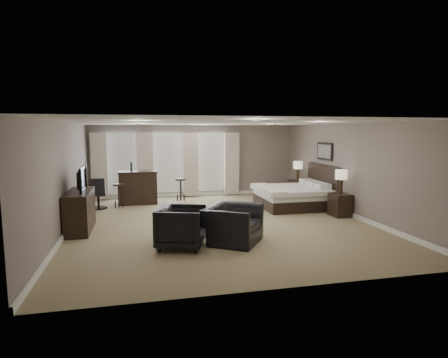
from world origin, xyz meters
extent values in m
cube|color=#867855|center=(0.00, 0.00, 0.00)|extent=(7.60, 8.60, 0.04)
cube|color=silver|center=(0.00, 0.00, 2.60)|extent=(7.60, 8.60, 0.04)
cube|color=slate|center=(0.00, 4.25, 1.30)|extent=(7.50, 0.04, 2.60)
cube|color=slate|center=(0.00, -4.25, 1.30)|extent=(7.50, 0.04, 2.60)
cube|color=slate|center=(-3.75, 0.00, 1.30)|extent=(0.04, 8.50, 2.60)
cube|color=slate|center=(3.75, 0.00, 1.30)|extent=(0.04, 8.50, 2.60)
cube|color=silver|center=(-2.60, 4.19, 1.25)|extent=(1.15, 0.04, 2.05)
cube|color=silver|center=(-1.00, 4.19, 1.25)|extent=(1.15, 0.04, 2.05)
cube|color=silver|center=(0.60, 4.19, 1.25)|extent=(1.15, 0.04, 2.05)
cube|color=#BDB09D|center=(-3.35, 4.07, 1.18)|extent=(0.55, 0.12, 2.30)
cube|color=#BDB09D|center=(-1.80, 4.07, 1.18)|extent=(0.55, 0.12, 2.30)
cube|color=#BDB09D|center=(-0.20, 4.07, 1.18)|extent=(0.55, 0.12, 2.30)
cube|color=#BDB09D|center=(1.35, 4.07, 1.18)|extent=(0.55, 0.12, 2.30)
cube|color=silver|center=(2.58, 1.44, 0.66)|extent=(2.09, 1.99, 1.33)
cube|color=black|center=(3.47, -0.01, 0.32)|extent=(0.48, 0.59, 0.64)
cube|color=black|center=(3.47, 2.89, 0.33)|extent=(0.49, 0.60, 0.65)
cube|color=beige|center=(3.47, -0.01, 0.98)|extent=(0.33, 0.33, 0.67)
cube|color=beige|center=(3.47, 2.89, 0.99)|extent=(0.32, 0.32, 0.67)
cube|color=slate|center=(3.70, 1.44, 1.75)|extent=(0.04, 0.96, 0.56)
cube|color=black|center=(-3.45, 0.03, 0.48)|extent=(0.53, 1.65, 0.96)
imported|color=black|center=(-3.45, 0.03, 1.02)|extent=(0.58, 1.01, 0.13)
imported|color=black|center=(-0.10, -1.73, 0.53)|extent=(1.33, 1.45, 1.06)
imported|color=black|center=(-1.23, -1.86, 0.47)|extent=(1.11, 1.14, 0.95)
cube|color=black|center=(-2.07, 3.11, 0.55)|extent=(1.26, 0.65, 1.10)
cube|color=black|center=(-2.67, 2.67, 0.38)|extent=(0.46, 0.46, 0.75)
cube|color=black|center=(-0.64, 3.38, 0.38)|extent=(0.44, 0.44, 0.77)
cube|color=black|center=(-3.27, 2.57, 0.49)|extent=(0.52, 0.52, 0.97)
camera|label=1|loc=(-2.07, -9.36, 2.39)|focal=30.00mm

